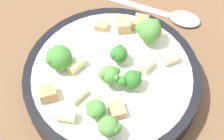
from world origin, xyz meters
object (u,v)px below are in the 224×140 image
object	(u,v)px
broccoli_floret_2	(59,58)
chicken_chunk_2	(141,23)
broccoli_floret_5	(119,54)
rigatoni_4	(66,116)
broccoli_floret_3	(132,79)
rigatoni_1	(76,65)
chicken_chunk_4	(47,94)
chicken_chunk_0	(123,24)
rigatoni_3	(79,96)
broccoli_floret_6	(110,75)
spoon	(172,16)
broccoli_floret_4	(110,127)
pasta_bowl	(112,80)
broccoli_floret_0	(95,110)
chicken_chunk_1	(101,26)
chicken_chunk_3	(117,110)
rigatoni_0	(171,58)
rigatoni_2	(147,64)
broccoli_floret_1	(149,30)

from	to	relation	value
broccoli_floret_2	chicken_chunk_2	world-z (taller)	broccoli_floret_2
broccoli_floret_5	rigatoni_4	bearing A→B (deg)	24.65
broccoli_floret_3	chicken_chunk_2	world-z (taller)	broccoli_floret_3
rigatoni_1	broccoli_floret_2	bearing A→B (deg)	-34.00
broccoli_floret_2	chicken_chunk_4	bearing A→B (deg)	46.71
chicken_chunk_0	rigatoni_3	bearing A→B (deg)	35.10
broccoli_floret_6	chicken_chunk_2	xyz separation A→B (m)	(-0.09, -0.07, -0.02)
rigatoni_3	chicken_chunk_4	size ratio (longest dim) A/B	1.17
chicken_chunk_4	spoon	xyz separation A→B (m)	(-0.26, -0.07, -0.04)
chicken_chunk_0	chicken_chunk_4	distance (m)	0.16
broccoli_floret_4	rigatoni_4	size ratio (longest dim) A/B	1.23
pasta_bowl	broccoli_floret_0	bearing A→B (deg)	43.80
chicken_chunk_1	chicken_chunk_2	size ratio (longest dim) A/B	0.83
broccoli_floret_5	chicken_chunk_3	bearing A→B (deg)	59.98
rigatoni_1	chicken_chunk_2	xyz separation A→B (m)	(-0.12, -0.02, -0.00)
broccoli_floret_3	broccoli_floret_4	xyz separation A→B (m)	(0.06, 0.05, 0.00)
broccoli_floret_2	chicken_chunk_2	bearing A→B (deg)	-175.19
rigatoni_0	chicken_chunk_4	size ratio (longest dim) A/B	0.95
chicken_chunk_0	chicken_chunk_1	bearing A→B (deg)	-29.39
rigatoni_0	rigatoni_2	size ratio (longest dim) A/B	1.03
broccoli_floret_5	chicken_chunk_1	world-z (taller)	broccoli_floret_5
rigatoni_1	chicken_chunk_1	bearing A→B (deg)	-143.22
rigatoni_0	chicken_chunk_2	distance (m)	0.08
chicken_chunk_0	chicken_chunk_4	size ratio (longest dim) A/B	1.04
rigatoni_4	broccoli_floret_2	bearing A→B (deg)	-109.37
broccoli_floret_3	broccoli_floret_5	xyz separation A→B (m)	(-0.00, -0.05, 0.00)
broccoli_floret_1	broccoli_floret_2	world-z (taller)	broccoli_floret_1
broccoli_floret_0	chicken_chunk_0	world-z (taller)	broccoli_floret_0
broccoli_floret_5	chicken_chunk_0	world-z (taller)	broccoli_floret_5
broccoli_floret_3	broccoli_floret_0	bearing A→B (deg)	15.60
broccoli_floret_5	spoon	xyz separation A→B (m)	(-0.14, -0.06, -0.05)
rigatoni_4	chicken_chunk_3	bearing A→B (deg)	159.83
broccoli_floret_0	rigatoni_3	world-z (taller)	broccoli_floret_0
rigatoni_1	chicken_chunk_1	size ratio (longest dim) A/B	1.35
broccoli_floret_3	chicken_chunk_2	bearing A→B (deg)	-127.48
rigatoni_0	chicken_chunk_0	distance (m)	0.09
broccoli_floret_3	pasta_bowl	bearing A→B (deg)	-65.47
rigatoni_3	spoon	distance (m)	0.24
rigatoni_2	broccoli_floret_6	bearing A→B (deg)	-0.91
rigatoni_3	chicken_chunk_4	bearing A→B (deg)	-30.47
broccoli_floret_2	broccoli_floret_3	world-z (taller)	broccoli_floret_2
chicken_chunk_0	rigatoni_1	bearing A→B (deg)	19.03
broccoli_floret_4	spoon	bearing A→B (deg)	-142.68
rigatoni_0	chicken_chunk_1	world-z (taller)	rigatoni_0
broccoli_floret_1	rigatoni_1	bearing A→B (deg)	-3.02
broccoli_floret_2	broccoli_floret_4	size ratio (longest dim) A/B	1.19
rigatoni_1	rigatoni_3	distance (m)	0.05
pasta_bowl	rigatoni_4	distance (m)	0.10
chicken_chunk_1	spoon	xyz separation A→B (m)	(-0.13, 0.01, -0.04)
broccoli_floret_1	chicken_chunk_3	size ratio (longest dim) A/B	1.89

